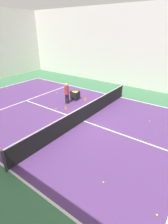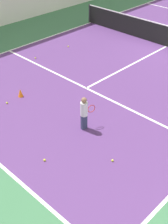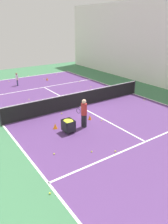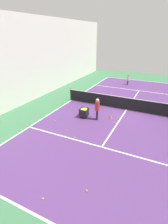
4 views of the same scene
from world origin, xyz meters
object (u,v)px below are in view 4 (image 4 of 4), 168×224
(coach_at_net, at_px, (97,108))
(ball_cart, at_px, (84,111))
(training_cone_0, at_px, (84,111))
(training_cone_1, at_px, (111,117))
(player_near_baseline, at_px, (128,79))
(tennis_net, at_px, (127,104))

(coach_at_net, relative_size, ball_cart, 2.29)
(training_cone_0, xyz_separation_m, training_cone_1, (-2.32, 0.11, -0.01))
(player_near_baseline, relative_size, coach_at_net, 0.72)
(ball_cart, relative_size, training_cone_1, 2.46)
(player_near_baseline, bearing_deg, ball_cart, 12.22)
(ball_cart, height_order, training_cone_1, ball_cart)
(coach_at_net, distance_m, training_cone_1, 1.33)
(player_near_baseline, bearing_deg, coach_at_net, 17.81)
(ball_cart, distance_m, training_cone_1, 2.06)
(player_near_baseline, xyz_separation_m, training_cone_1, (-1.06, 10.10, -0.54))
(tennis_net, relative_size, training_cone_0, 35.50)
(ball_cart, bearing_deg, tennis_net, -132.58)
(player_near_baseline, height_order, training_cone_1, player_near_baseline)
(player_near_baseline, bearing_deg, training_cone_1, 22.77)
(player_near_baseline, bearing_deg, training_cone_0, 9.60)
(tennis_net, bearing_deg, player_near_baseline, -77.32)
(training_cone_0, distance_m, training_cone_1, 2.32)
(tennis_net, xyz_separation_m, training_cone_0, (3.03, 2.09, -0.40))
(coach_at_net, distance_m, ball_cart, 1.14)
(training_cone_0, bearing_deg, coach_at_net, 153.35)
(player_near_baseline, relative_size, training_cone_1, 4.07)
(player_near_baseline, distance_m, ball_cart, 10.80)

